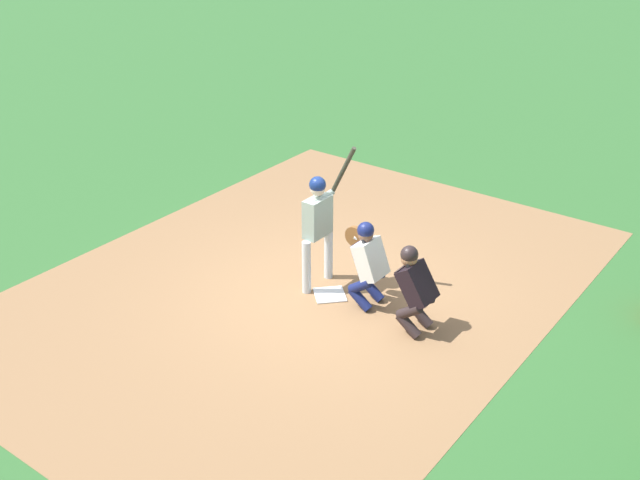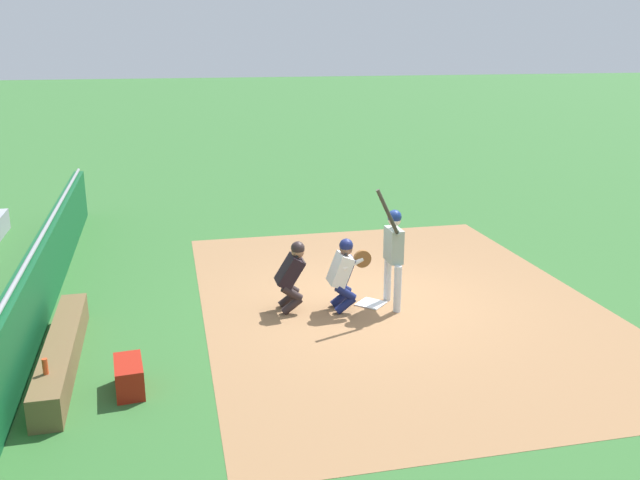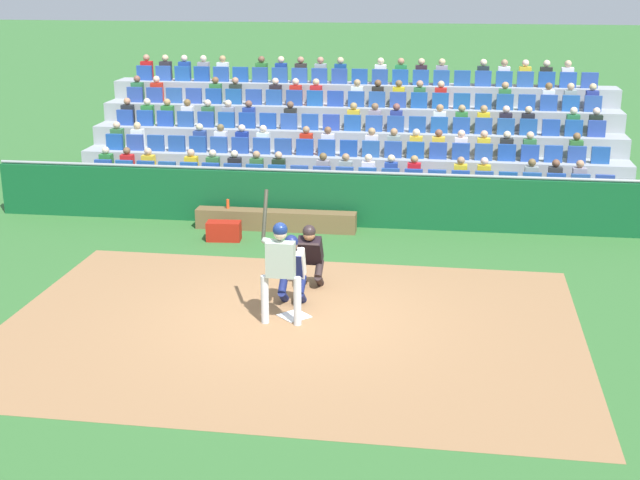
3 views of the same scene
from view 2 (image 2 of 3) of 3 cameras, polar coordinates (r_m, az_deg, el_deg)
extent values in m
plane|color=#32662E|center=(12.15, 4.31, -5.40)|extent=(160.00, 160.00, 0.00)
cube|color=#956B46|center=(12.30, 6.54, -5.16)|extent=(9.55, 7.03, 0.01)
cube|color=white|center=(12.14, 4.31, -5.33)|extent=(0.62, 0.62, 0.02)
cylinder|color=silver|center=(12.20, 5.69, -3.25)|extent=(0.13, 0.13, 0.83)
cylinder|color=silver|center=(11.72, 6.53, -4.11)|extent=(0.13, 0.13, 0.83)
cube|color=#90A094|center=(11.74, 6.20, -0.42)|extent=(0.47, 0.23, 0.59)
sphere|color=beige|center=(11.62, 6.27, 1.67)|extent=(0.21, 0.21, 0.21)
sphere|color=navy|center=(11.61, 6.28, 1.95)|extent=(0.24, 0.24, 0.24)
cylinder|color=#90A094|center=(11.61, 6.21, 0.82)|extent=(0.50, 0.15, 0.14)
cylinder|color=#90A094|center=(11.44, 6.51, 0.58)|extent=(0.18, 0.15, 0.13)
cylinder|color=#2D2C21|center=(11.22, 5.68, 2.39)|extent=(0.07, 0.42, 0.77)
sphere|color=black|center=(11.37, 6.48, 0.62)|extent=(0.06, 0.06, 0.06)
cylinder|color=navy|center=(11.98, 1.75, -4.90)|extent=(0.15, 0.39, 0.34)
cylinder|color=navy|center=(11.90, 1.76, -3.91)|extent=(0.15, 0.38, 0.33)
cylinder|color=navy|center=(11.69, 2.14, -5.46)|extent=(0.15, 0.39, 0.34)
cylinder|color=navy|center=(11.61, 2.15, -4.45)|extent=(0.15, 0.38, 0.33)
cube|color=silver|center=(11.62, 1.72, -2.51)|extent=(0.43, 0.43, 0.60)
cube|color=navy|center=(11.65, 2.30, -2.47)|extent=(0.38, 0.22, 0.45)
sphere|color=brown|center=(11.53, 2.21, -0.75)|extent=(0.22, 0.22, 0.22)
cube|color=black|center=(11.53, 2.21, -0.75)|extent=(0.20, 0.11, 0.20)
sphere|color=navy|center=(11.51, 2.21, -0.46)|extent=(0.24, 0.24, 0.24)
cylinder|color=brown|center=(11.53, 3.58, -1.58)|extent=(0.07, 0.30, 0.30)
cylinder|color=silver|center=(11.48, 2.77, -2.01)|extent=(0.15, 0.40, 0.22)
cylinder|color=#2C2021|center=(11.96, -2.64, -4.95)|extent=(0.15, 0.39, 0.34)
cylinder|color=#2C2021|center=(11.88, -2.65, -3.96)|extent=(0.15, 0.38, 0.33)
cylinder|color=#2C2021|center=(11.67, -2.37, -5.50)|extent=(0.15, 0.39, 0.34)
cylinder|color=#2C2021|center=(11.59, -2.38, -4.49)|extent=(0.15, 0.38, 0.33)
cube|color=black|center=(11.62, -2.56, -2.65)|extent=(0.43, 0.50, 0.59)
cube|color=#2C2021|center=(11.64, -2.03, -2.61)|extent=(0.38, 0.29, 0.42)
sphere|color=#AB714D|center=(11.53, -1.87, -0.98)|extent=(0.22, 0.22, 0.22)
cube|color=black|center=(11.53, -1.87, -0.98)|extent=(0.20, 0.14, 0.19)
sphere|color=#2C2021|center=(11.52, -1.88, -0.69)|extent=(0.24, 0.24, 0.24)
cube|color=#115229|center=(11.60, -22.99, -4.61)|extent=(15.86, 0.24, 1.20)
cylinder|color=gray|center=(11.40, -23.34, -1.59)|extent=(15.86, 0.07, 0.07)
cube|color=brown|center=(10.50, -20.82, -8.80)|extent=(3.61, 0.40, 0.44)
cylinder|color=#DA4820|center=(9.38, -22.07, -9.80)|extent=(0.07, 0.07, 0.21)
cube|color=#A01C0F|center=(9.54, -15.73, -10.97)|extent=(0.75, 0.41, 0.42)
camera|label=1|loc=(18.84, -20.94, 19.47)|focal=43.31mm
camera|label=3|loc=(21.61, 40.96, 15.65)|focal=49.66mm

